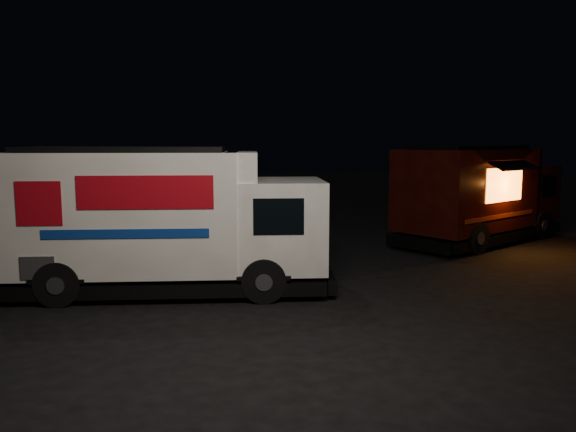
# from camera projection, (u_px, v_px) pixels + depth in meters

# --- Properties ---
(ground) EXTENTS (80.00, 80.00, 0.00)m
(ground) POSITION_uv_depth(u_px,v_px,m) (296.00, 297.00, 11.20)
(ground) COLOR black
(ground) RESTS_ON ground
(white_truck) EXTENTS (6.93, 4.33, 2.98)m
(white_truck) POSITION_uv_depth(u_px,v_px,m) (171.00, 220.00, 11.47)
(white_truck) COLOR white
(white_truck) RESTS_ON ground
(red_truck) EXTENTS (6.78, 4.10, 2.97)m
(red_truck) POSITION_uv_depth(u_px,v_px,m) (481.00, 194.00, 17.29)
(red_truck) COLOR #3D0E0B
(red_truck) RESTS_ON ground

